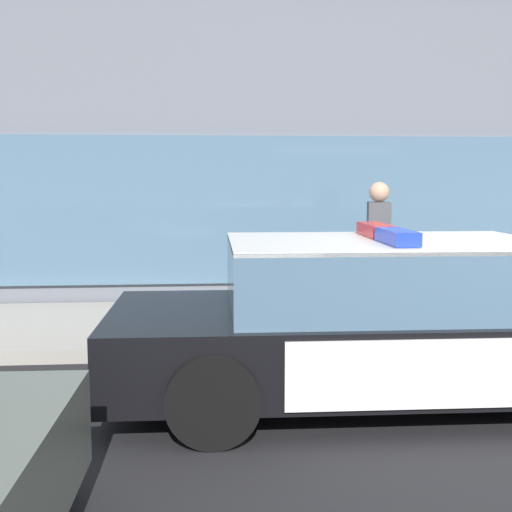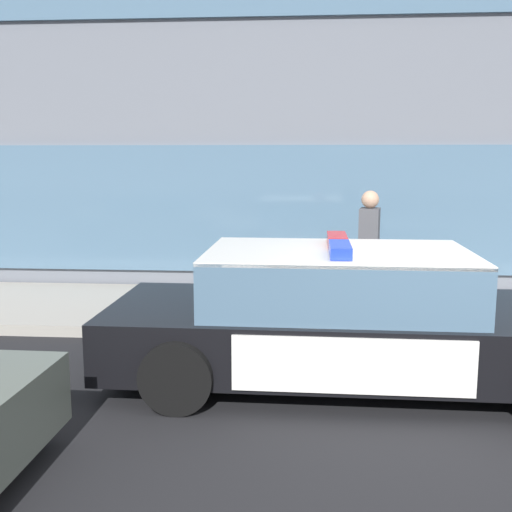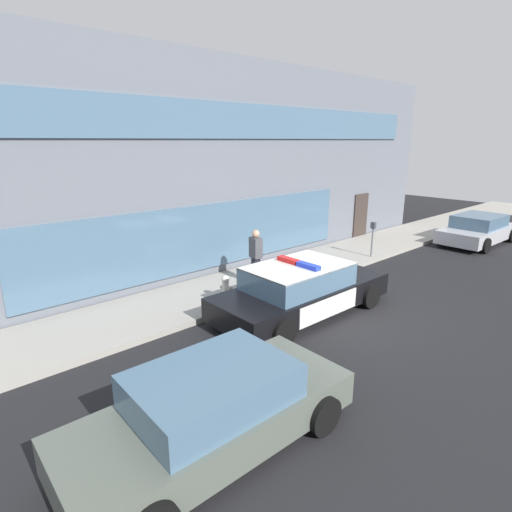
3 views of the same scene
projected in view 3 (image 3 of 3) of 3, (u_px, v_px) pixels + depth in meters
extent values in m
plane|color=black|center=(350.00, 311.00, 11.01)|extent=(48.00, 48.00, 0.00)
cube|color=#A39E93|center=(265.00, 278.00, 13.38)|extent=(48.00, 2.64, 0.15)
cube|color=slate|center=(180.00, 162.00, 18.22)|extent=(20.06, 11.15, 7.01)
cube|color=slate|center=(212.00, 236.00, 13.22)|extent=(12.04, 0.08, 2.10)
cube|color=#382D28|center=(360.00, 217.00, 18.75)|extent=(1.00, 0.08, 2.10)
cube|color=slate|center=(266.00, 122.00, 13.78)|extent=(16.85, 0.08, 1.10)
cube|color=black|center=(303.00, 295.00, 10.73)|extent=(5.11, 2.00, 0.60)
cube|color=silver|center=(341.00, 276.00, 11.71)|extent=(1.75, 1.91, 0.05)
cube|color=silver|center=(251.00, 307.00, 9.56)|extent=(1.45, 1.91, 0.05)
cube|color=silver|center=(274.00, 287.00, 11.37)|extent=(2.14, 0.06, 0.51)
cube|color=silver|center=(329.00, 307.00, 9.96)|extent=(2.14, 0.06, 0.51)
cube|color=yellow|center=(274.00, 287.00, 11.38)|extent=(0.22, 0.01, 0.26)
cube|color=slate|center=(298.00, 277.00, 10.44)|extent=(2.67, 1.77, 0.60)
cube|color=silver|center=(298.00, 266.00, 10.36)|extent=(2.67, 1.77, 0.04)
cube|color=red|center=(288.00, 260.00, 10.59)|extent=(0.21, 0.66, 0.11)
cube|color=blue|center=(309.00, 266.00, 10.09)|extent=(0.21, 0.66, 0.11)
cylinder|color=black|center=(316.00, 278.00, 12.53)|extent=(0.68, 0.23, 0.68)
cylinder|color=black|center=(370.00, 296.00, 11.14)|extent=(0.68, 0.23, 0.68)
cylinder|color=black|center=(230.00, 307.00, 10.41)|extent=(0.68, 0.23, 0.68)
cylinder|color=black|center=(283.00, 332.00, 9.01)|extent=(0.68, 0.23, 0.68)
cylinder|color=silver|center=(226.00, 299.00, 11.31)|extent=(0.28, 0.28, 0.10)
cylinder|color=silver|center=(226.00, 289.00, 11.24)|extent=(0.19, 0.19, 0.45)
sphere|color=silver|center=(225.00, 279.00, 11.16)|extent=(0.22, 0.22, 0.22)
cylinder|color=gray|center=(225.00, 277.00, 11.13)|extent=(0.06, 0.06, 0.05)
cylinder|color=gray|center=(229.00, 290.00, 11.13)|extent=(0.09, 0.10, 0.09)
cylinder|color=gray|center=(222.00, 287.00, 11.33)|extent=(0.09, 0.10, 0.09)
cylinder|color=gray|center=(230.00, 289.00, 11.34)|extent=(0.10, 0.12, 0.12)
cube|color=#B7B7BC|center=(477.00, 233.00, 18.04)|extent=(4.43, 1.94, 0.56)
cube|color=slate|center=(479.00, 221.00, 17.89)|extent=(2.32, 1.71, 0.56)
cylinder|color=black|center=(469.00, 229.00, 19.66)|extent=(0.64, 0.21, 0.64)
cylinder|color=black|center=(512.00, 235.00, 18.32)|extent=(0.64, 0.21, 0.64)
cylinder|color=black|center=(441.00, 238.00, 17.85)|extent=(0.64, 0.21, 0.64)
cylinder|color=black|center=(486.00, 246.00, 16.51)|extent=(0.64, 0.21, 0.64)
cube|color=#596056|center=(213.00, 418.00, 6.02)|extent=(4.45, 1.87, 0.56)
cube|color=slate|center=(212.00, 387.00, 5.87)|extent=(2.33, 1.65, 0.56)
cylinder|color=black|center=(94.00, 441.00, 5.80)|extent=(0.64, 0.21, 0.64)
cylinder|color=black|center=(324.00, 415.00, 6.33)|extent=(0.64, 0.21, 0.64)
cylinder|color=black|center=(250.00, 368.00, 7.63)|extent=(0.64, 0.21, 0.64)
cylinder|color=#23232D|center=(256.00, 271.00, 12.53)|extent=(0.28, 0.28, 0.85)
cube|color=#4C4C51|center=(256.00, 248.00, 12.33)|extent=(0.33, 0.44, 0.62)
sphere|color=tan|center=(256.00, 234.00, 12.21)|extent=(0.24, 0.24, 0.24)
cylinder|color=slate|center=(372.00, 243.00, 15.44)|extent=(0.06, 0.06, 1.10)
cube|color=#474C51|center=(373.00, 225.00, 15.26)|extent=(0.12, 0.18, 0.24)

